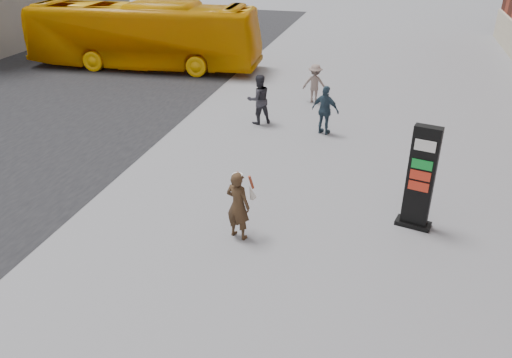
% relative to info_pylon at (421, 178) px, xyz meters
% --- Properties ---
extents(ground, '(100.00, 100.00, 0.00)m').
position_rel_info_pylon_xyz_m(ground, '(-3.77, -1.09, -1.37)').
color(ground, '#9E9EA3').
extents(info_pylon, '(0.95, 0.62, 2.73)m').
position_rel_info_pylon_xyz_m(info_pylon, '(0.00, 0.00, 0.00)').
color(info_pylon, black).
rests_on(info_pylon, ground).
extents(woman, '(0.81, 0.77, 1.78)m').
position_rel_info_pylon_xyz_m(woman, '(-4.21, -1.67, -0.45)').
color(woman, '#342314').
rests_on(woman, ground).
extents(bus, '(12.52, 3.75, 3.44)m').
position_rel_info_pylon_xyz_m(bus, '(-13.86, 12.73, 0.35)').
color(bus, '#DE9403').
rests_on(bus, road).
extents(pedestrian_a, '(1.18, 1.14, 1.92)m').
position_rel_info_pylon_xyz_m(pedestrian_a, '(-5.78, 6.14, -0.40)').
color(pedestrian_a, '#2D2D34').
rests_on(pedestrian_a, ground).
extents(pedestrian_b, '(1.11, 0.69, 1.66)m').
position_rel_info_pylon_xyz_m(pedestrian_b, '(-4.11, 9.26, -0.54)').
color(pedestrian_b, '#7C6960').
rests_on(pedestrian_b, ground).
extents(pedestrian_c, '(1.14, 0.75, 1.81)m').
position_rel_info_pylon_xyz_m(pedestrian_c, '(-3.15, 5.72, -0.46)').
color(pedestrian_c, '#2B4150').
rests_on(pedestrian_c, ground).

